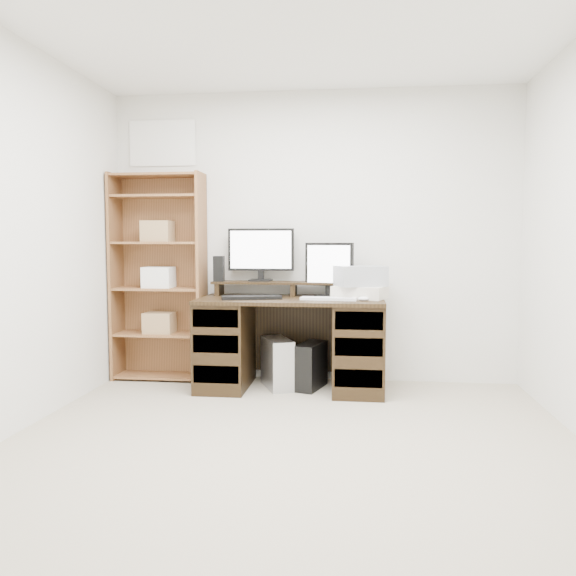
% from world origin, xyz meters
% --- Properties ---
extents(room, '(3.54, 4.04, 2.54)m').
position_xyz_m(room, '(-0.00, 0.00, 1.25)').
color(room, '#AEA38B').
rests_on(room, ground).
extents(desk, '(1.50, 0.70, 0.75)m').
position_xyz_m(desk, '(-0.15, 1.64, 0.39)').
color(desk, black).
rests_on(desk, ground).
extents(riser_shelf, '(1.40, 0.22, 0.12)m').
position_xyz_m(riser_shelf, '(-0.15, 1.85, 0.84)').
color(riser_shelf, black).
rests_on(riser_shelf, desk).
extents(monitor_wide, '(0.57, 0.15, 0.45)m').
position_xyz_m(monitor_wide, '(-0.44, 1.90, 1.12)').
color(monitor_wide, black).
rests_on(monitor_wide, riser_shelf).
extents(monitor_small, '(0.41, 0.20, 0.45)m').
position_xyz_m(monitor_small, '(0.16, 1.78, 1.00)').
color(monitor_small, black).
rests_on(monitor_small, desk).
extents(speaker, '(0.09, 0.09, 0.22)m').
position_xyz_m(speaker, '(-0.79, 1.82, 0.98)').
color(speaker, black).
rests_on(speaker, riser_shelf).
extents(keyboard_black, '(0.51, 0.28, 0.03)m').
position_xyz_m(keyboard_black, '(-0.45, 1.53, 0.76)').
color(keyboard_black, black).
rests_on(keyboard_black, desk).
extents(keyboard_white, '(0.45, 0.17, 0.02)m').
position_xyz_m(keyboard_white, '(0.17, 1.53, 0.76)').
color(keyboard_white, silver).
rests_on(keyboard_white, desk).
extents(mouse, '(0.09, 0.07, 0.03)m').
position_xyz_m(mouse, '(0.44, 1.49, 0.77)').
color(mouse, white).
rests_on(mouse, desk).
extents(printer, '(0.48, 0.41, 0.10)m').
position_xyz_m(printer, '(0.41, 1.69, 0.80)').
color(printer, beige).
rests_on(printer, desk).
extents(basket, '(0.45, 0.39, 0.16)m').
position_xyz_m(basket, '(0.41, 1.69, 0.93)').
color(basket, '#92969B').
rests_on(basket, printer).
extents(tower_silver, '(0.33, 0.45, 0.41)m').
position_xyz_m(tower_silver, '(-0.26, 1.66, 0.21)').
color(tower_silver, '#AFB1B6').
rests_on(tower_silver, ground).
extents(tower_black, '(0.26, 0.41, 0.38)m').
position_xyz_m(tower_black, '(0.02, 1.66, 0.19)').
color(tower_black, black).
rests_on(tower_black, ground).
extents(bookshelf, '(0.80, 0.30, 1.80)m').
position_xyz_m(bookshelf, '(-1.33, 1.86, 0.92)').
color(bookshelf, '#925C33').
rests_on(bookshelf, ground).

